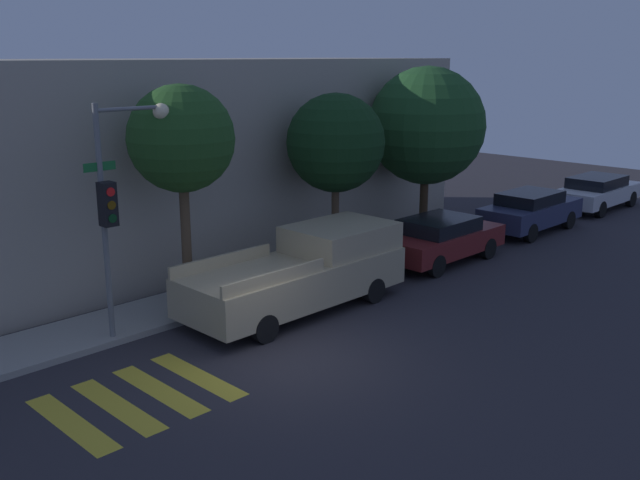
{
  "coord_description": "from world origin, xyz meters",
  "views": [
    {
      "loc": [
        -8.96,
        -9.72,
        5.96
      ],
      "look_at": [
        2.93,
        2.1,
        1.6
      ],
      "focal_mm": 40.0,
      "sensor_mm": 36.0,
      "label": 1
    }
  ],
  "objects_px": {
    "sedan_far_end": "(597,191)",
    "sedan_near_corner": "(440,238)",
    "tree_midblock": "(336,143)",
    "tree_near_corner": "(181,140)",
    "pickup_truck": "(305,271)",
    "traffic_light_pole": "(120,186)",
    "tree_far_end": "(427,126)",
    "sedan_middle": "(530,210)"
  },
  "relations": [
    {
      "from": "sedan_far_end",
      "to": "sedan_near_corner",
      "type": "bearing_deg",
      "value": -180.0
    },
    {
      "from": "tree_midblock",
      "to": "tree_near_corner",
      "type": "bearing_deg",
      "value": -180.0
    },
    {
      "from": "pickup_truck",
      "to": "sedan_near_corner",
      "type": "bearing_deg",
      "value": -0.0
    },
    {
      "from": "sedan_far_end",
      "to": "traffic_light_pole",
      "type": "bearing_deg",
      "value": 176.41
    },
    {
      "from": "tree_midblock",
      "to": "tree_far_end",
      "type": "xyz_separation_m",
      "value": [
        4.2,
        0.0,
        0.2
      ]
    },
    {
      "from": "sedan_middle",
      "to": "sedan_far_end",
      "type": "distance_m",
      "value": 5.29
    },
    {
      "from": "sedan_middle",
      "to": "tree_far_end",
      "type": "xyz_separation_m",
      "value": [
        -3.63,
        1.88,
        3.02
      ]
    },
    {
      "from": "traffic_light_pole",
      "to": "sedan_middle",
      "type": "distance_m",
      "value": 15.19
    },
    {
      "from": "sedan_far_end",
      "to": "tree_near_corner",
      "type": "bearing_deg",
      "value": 174.1
    },
    {
      "from": "traffic_light_pole",
      "to": "pickup_truck",
      "type": "height_order",
      "value": "traffic_light_pole"
    },
    {
      "from": "traffic_light_pole",
      "to": "tree_midblock",
      "type": "xyz_separation_m",
      "value": [
        7.08,
        0.62,
        0.23
      ]
    },
    {
      "from": "tree_far_end",
      "to": "tree_near_corner",
      "type": "bearing_deg",
      "value": -180.0
    },
    {
      "from": "sedan_near_corner",
      "to": "pickup_truck",
      "type": "bearing_deg",
      "value": 180.0
    },
    {
      "from": "sedan_near_corner",
      "to": "tree_near_corner",
      "type": "xyz_separation_m",
      "value": [
        -7.62,
        1.88,
        3.37
      ]
    },
    {
      "from": "tree_near_corner",
      "to": "pickup_truck",
      "type": "bearing_deg",
      "value": -42.34
    },
    {
      "from": "tree_near_corner",
      "to": "tree_midblock",
      "type": "xyz_separation_m",
      "value": [
        5.1,
        0.0,
        -0.51
      ]
    },
    {
      "from": "traffic_light_pole",
      "to": "sedan_near_corner",
      "type": "xyz_separation_m",
      "value": [
        9.6,
        -1.27,
        -2.63
      ]
    },
    {
      "from": "tree_midblock",
      "to": "tree_far_end",
      "type": "height_order",
      "value": "tree_far_end"
    },
    {
      "from": "tree_near_corner",
      "to": "tree_far_end",
      "type": "xyz_separation_m",
      "value": [
        9.3,
        0.0,
        -0.32
      ]
    },
    {
      "from": "tree_near_corner",
      "to": "sedan_far_end",
      "type": "bearing_deg",
      "value": -5.9
    },
    {
      "from": "sedan_middle",
      "to": "sedan_far_end",
      "type": "relative_size",
      "value": 0.94
    },
    {
      "from": "sedan_middle",
      "to": "tree_far_end",
      "type": "distance_m",
      "value": 5.08
    },
    {
      "from": "sedan_far_end",
      "to": "tree_near_corner",
      "type": "height_order",
      "value": "tree_near_corner"
    },
    {
      "from": "sedan_near_corner",
      "to": "sedan_middle",
      "type": "bearing_deg",
      "value": 0.0
    },
    {
      "from": "tree_midblock",
      "to": "sedan_far_end",
      "type": "bearing_deg",
      "value": -8.17
    },
    {
      "from": "sedan_middle",
      "to": "sedan_far_end",
      "type": "height_order",
      "value": "sedan_middle"
    },
    {
      "from": "sedan_far_end",
      "to": "tree_midblock",
      "type": "relative_size",
      "value": 0.92
    },
    {
      "from": "pickup_truck",
      "to": "sedan_far_end",
      "type": "xyz_separation_m",
      "value": [
        16.15,
        -0.0,
        -0.22
      ]
    },
    {
      "from": "traffic_light_pole",
      "to": "tree_near_corner",
      "type": "relative_size",
      "value": 0.94
    },
    {
      "from": "sedan_far_end",
      "to": "tree_far_end",
      "type": "height_order",
      "value": "tree_far_end"
    },
    {
      "from": "pickup_truck",
      "to": "sedan_middle",
      "type": "height_order",
      "value": "pickup_truck"
    },
    {
      "from": "traffic_light_pole",
      "to": "pickup_truck",
      "type": "xyz_separation_m",
      "value": [
        4.05,
        -1.27,
        -2.42
      ]
    },
    {
      "from": "pickup_truck",
      "to": "tree_far_end",
      "type": "distance_m",
      "value": 8.0
    },
    {
      "from": "pickup_truck",
      "to": "sedan_near_corner",
      "type": "height_order",
      "value": "pickup_truck"
    },
    {
      "from": "sedan_near_corner",
      "to": "sedan_middle",
      "type": "height_order",
      "value": "sedan_middle"
    },
    {
      "from": "tree_midblock",
      "to": "pickup_truck",
      "type": "bearing_deg",
      "value": -148.18
    },
    {
      "from": "pickup_truck",
      "to": "sedan_far_end",
      "type": "height_order",
      "value": "pickup_truck"
    },
    {
      "from": "tree_far_end",
      "to": "sedan_near_corner",
      "type": "bearing_deg",
      "value": -131.7
    },
    {
      "from": "sedan_middle",
      "to": "tree_near_corner",
      "type": "distance_m",
      "value": 13.49
    },
    {
      "from": "pickup_truck",
      "to": "sedan_near_corner",
      "type": "distance_m",
      "value": 5.56
    },
    {
      "from": "tree_near_corner",
      "to": "tree_midblock",
      "type": "height_order",
      "value": "tree_near_corner"
    },
    {
      "from": "traffic_light_pole",
      "to": "tree_midblock",
      "type": "height_order",
      "value": "traffic_light_pole"
    }
  ]
}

